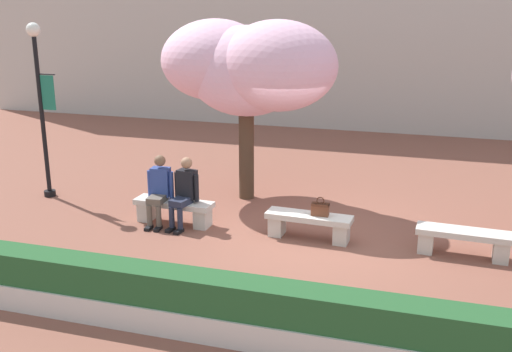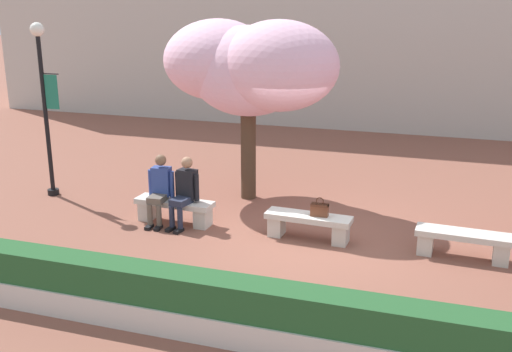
{
  "view_description": "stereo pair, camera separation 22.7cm",
  "coord_description": "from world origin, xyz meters",
  "views": [
    {
      "loc": [
        1.95,
        -9.6,
        4.03
      ],
      "look_at": [
        -1.02,
        0.2,
        1.0
      ],
      "focal_mm": 42.0,
      "sensor_mm": 36.0,
      "label": 1
    },
    {
      "loc": [
        2.17,
        -9.54,
        4.03
      ],
      "look_at": [
        -1.02,
        0.2,
        1.0
      ],
      "focal_mm": 42.0,
      "sensor_mm": 36.0,
      "label": 2
    }
  ],
  "objects": [
    {
      "name": "cherry_tree_main",
      "position": [
        -1.75,
        1.84,
        2.75
      ],
      "size": [
        3.7,
        2.66,
        3.68
      ],
      "color": "#473323",
      "rests_on": "ground"
    },
    {
      "name": "ground_plane",
      "position": [
        0.0,
        0.0,
        0.0
      ],
      "size": [
        100.0,
        100.0,
        0.0
      ],
      "primitive_type": "plane",
      "color": "brown"
    },
    {
      "name": "stone_bench_west_end",
      "position": [
        -2.56,
        0.0,
        0.29
      ],
      "size": [
        1.52,
        0.49,
        0.45
      ],
      "color": "beige",
      "rests_on": "ground"
    },
    {
      "name": "person_seated_left",
      "position": [
        -2.82,
        -0.05,
        0.7
      ],
      "size": [
        0.51,
        0.7,
        1.29
      ],
      "color": "black",
      "rests_on": "ground"
    },
    {
      "name": "stone_bench_near_west",
      "position": [
        0.0,
        0.0,
        0.29
      ],
      "size": [
        1.52,
        0.49,
        0.45
      ],
      "color": "beige",
      "rests_on": "ground"
    },
    {
      "name": "lamp_post_with_banner",
      "position": [
        -5.77,
        0.73,
        2.17
      ],
      "size": [
        0.54,
        0.28,
        3.6
      ],
      "color": "black",
      "rests_on": "ground"
    },
    {
      "name": "person_seated_right",
      "position": [
        -2.31,
        -0.05,
        0.7
      ],
      "size": [
        0.5,
        0.72,
        1.29
      ],
      "color": "black",
      "rests_on": "ground"
    },
    {
      "name": "planter_hedge_foreground",
      "position": [
        0.0,
        -3.43,
        0.39
      ],
      "size": [
        10.93,
        0.5,
        0.8
      ],
      "color": "beige",
      "rests_on": "ground"
    },
    {
      "name": "stone_bench_center",
      "position": [
        2.56,
        0.0,
        0.29
      ],
      "size": [
        1.52,
        0.49,
        0.45
      ],
      "color": "beige",
      "rests_on": "ground"
    },
    {
      "name": "handbag",
      "position": [
        0.19,
        0.0,
        0.58
      ],
      "size": [
        0.3,
        0.15,
        0.34
      ],
      "color": "brown",
      "rests_on": "stone_bench_near_west"
    }
  ]
}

